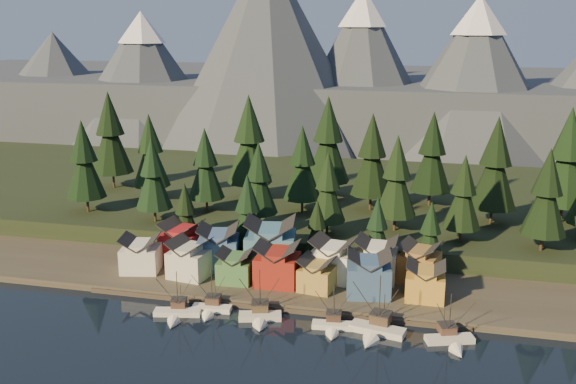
% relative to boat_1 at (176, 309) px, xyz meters
% --- Properties ---
extents(ground, '(500.00, 500.00, 0.00)m').
position_rel_boat_1_xyz_m(ground, '(17.24, -7.67, -1.83)').
color(ground, black).
rests_on(ground, ground).
extents(shore_strip, '(400.00, 50.00, 1.50)m').
position_rel_boat_1_xyz_m(shore_strip, '(17.24, 32.33, -1.08)').
color(shore_strip, '#383429').
rests_on(shore_strip, ground).
extents(hillside, '(420.00, 100.00, 6.00)m').
position_rel_boat_1_xyz_m(hillside, '(17.24, 82.33, 1.17)').
color(hillside, black).
rests_on(hillside, ground).
extents(dock, '(80.00, 4.00, 1.00)m').
position_rel_boat_1_xyz_m(dock, '(17.24, 8.83, -1.33)').
color(dock, '#4E4437').
rests_on(dock, ground).
extents(mountain_ridge, '(560.00, 190.00, 90.00)m').
position_rel_boat_1_xyz_m(mountain_ridge, '(13.04, 205.92, 24.23)').
color(mountain_ridge, '#49505E').
rests_on(mountain_ridge, ground).
extents(boat_1, '(9.93, 10.52, 10.13)m').
position_rel_boat_1_xyz_m(boat_1, '(0.00, 0.00, 0.00)').
color(boat_1, silver).
rests_on(boat_1, ground).
extents(boat_2, '(8.40, 9.01, 10.09)m').
position_rel_boat_1_xyz_m(boat_2, '(5.95, 3.48, 0.14)').
color(boat_2, white).
rests_on(boat_2, ground).
extents(boat_3, '(9.12, 9.73, 11.35)m').
position_rel_boat_1_xyz_m(boat_3, '(16.72, 2.15, 0.46)').
color(boat_3, beige).
rests_on(boat_3, ground).
extents(boat_4, '(8.55, 9.16, 9.92)m').
position_rel_boat_1_xyz_m(boat_4, '(31.29, 1.78, 0.08)').
color(boat_4, silver).
rests_on(boat_4, ground).
extents(boat_5, '(11.10, 11.69, 12.66)m').
position_rel_boat_1_xyz_m(boat_5, '(39.47, 1.43, 0.60)').
color(boat_5, beige).
rests_on(boat_5, ground).
extents(boat_6, '(9.52, 9.94, 10.41)m').
position_rel_boat_1_xyz_m(boat_6, '(53.27, 1.15, 0.13)').
color(boat_6, beige).
rests_on(boat_6, ground).
extents(house_front_0, '(9.78, 9.42, 8.36)m').
position_rel_boat_1_xyz_m(house_front_0, '(-16.03, 17.69, 4.06)').
color(house_front_0, silver).
rests_on(house_front_0, shore_strip).
extents(house_front_1, '(9.48, 9.20, 8.67)m').
position_rel_boat_1_xyz_m(house_front_1, '(-3.83, 17.10, 4.22)').
color(house_front_1, beige).
rests_on(house_front_1, shore_strip).
extents(house_front_2, '(7.79, 7.84, 7.20)m').
position_rel_boat_1_xyz_m(house_front_2, '(6.94, 16.92, 3.45)').
color(house_front_2, '#40703D').
rests_on(house_front_2, shore_strip).
extents(house_front_3, '(9.34, 8.92, 9.30)m').
position_rel_boat_1_xyz_m(house_front_3, '(16.29, 17.68, 4.56)').
color(house_front_3, maroon).
rests_on(house_front_3, shore_strip).
extents(house_front_4, '(8.04, 8.51, 7.20)m').
position_rel_boat_1_xyz_m(house_front_4, '(25.31, 16.67, 3.45)').
color(house_front_4, '#A4843A').
rests_on(house_front_4, shore_strip).
extents(house_front_5, '(10.21, 9.54, 9.45)m').
position_rel_boat_1_xyz_m(house_front_5, '(36.28, 16.42, 4.63)').
color(house_front_5, '#34527B').
rests_on(house_front_5, shore_strip).
extents(house_front_6, '(7.89, 7.46, 7.85)m').
position_rel_boat_1_xyz_m(house_front_6, '(47.89, 17.02, 3.79)').
color(house_front_6, gold).
rests_on(house_front_6, shore_strip).
extents(house_back_0, '(9.80, 9.49, 9.59)m').
position_rel_boat_1_xyz_m(house_back_0, '(-9.50, 26.41, 4.70)').
color(house_back_0, maroon).
rests_on(house_back_0, shore_strip).
extents(house_back_1, '(10.82, 10.91, 10.19)m').
position_rel_boat_1_xyz_m(house_back_1, '(0.74, 23.54, 5.02)').
color(house_back_1, '#3B588C').
rests_on(house_back_1, shore_strip).
extents(house_back_2, '(12.77, 12.01, 11.95)m').
position_rel_boat_1_xyz_m(house_back_2, '(12.53, 25.95, 5.95)').
color(house_back_2, teal).
rests_on(house_back_2, shore_strip).
extents(house_back_3, '(10.59, 9.73, 9.53)m').
position_rel_boat_1_xyz_m(house_back_3, '(27.71, 23.17, 4.68)').
color(house_back_3, silver).
rests_on(house_back_3, shore_strip).
extents(house_back_4, '(9.01, 8.67, 9.60)m').
position_rel_boat_1_xyz_m(house_back_4, '(37.05, 25.12, 4.71)').
color(house_back_4, silver).
rests_on(house_back_4, shore_strip).
extents(house_back_5, '(9.72, 9.79, 8.96)m').
position_rel_boat_1_xyz_m(house_back_5, '(46.34, 26.12, 4.37)').
color(house_back_5, olive).
rests_on(house_back_5, shore_strip).
extents(tree_hill_0, '(11.01, 11.01, 25.65)m').
position_rel_boat_1_xyz_m(tree_hill_0, '(-44.76, 44.33, 18.19)').
color(tree_hill_0, '#332319').
rests_on(tree_hill_0, hillside).
extents(tree_hill_1, '(10.96, 10.96, 25.54)m').
position_rel_boat_1_xyz_m(tree_hill_1, '(-32.76, 60.33, 18.13)').
color(tree_hill_1, '#332319').
rests_on(tree_hill_1, hillside).
extents(tree_hill_2, '(9.62, 9.62, 22.42)m').
position_rel_boat_1_xyz_m(tree_hill_2, '(-22.76, 40.33, 16.42)').
color(tree_hill_2, '#332319').
rests_on(tree_hill_2, hillside).
extents(tree_hill_3, '(10.07, 10.07, 23.46)m').
position_rel_boat_1_xyz_m(tree_hill_3, '(-12.76, 52.33, 17.00)').
color(tree_hill_3, '#332319').
rests_on(tree_hill_3, hillside).
extents(tree_hill_4, '(13.31, 13.31, 31.00)m').
position_rel_boat_1_xyz_m(tree_hill_4, '(-4.76, 67.33, 21.12)').
color(tree_hill_4, '#332319').
rests_on(tree_hill_4, hillside).
extents(tree_hill_5, '(9.53, 9.53, 22.20)m').
position_rel_boat_1_xyz_m(tree_hill_5, '(5.24, 42.33, 16.31)').
color(tree_hill_5, '#332319').
rests_on(tree_hill_5, hillside).
extents(tree_hill_6, '(10.42, 10.42, 24.27)m').
position_rel_boat_1_xyz_m(tree_hill_6, '(13.24, 57.33, 17.43)').
color(tree_hill_6, '#332319').
rests_on(tree_hill_6, hillside).
extents(tree_hill_7, '(8.99, 8.99, 20.94)m').
position_rel_boat_1_xyz_m(tree_hill_7, '(23.24, 40.33, 15.61)').
color(tree_hill_7, '#332319').
rests_on(tree_hill_7, hillside).
extents(tree_hill_8, '(11.69, 11.69, 27.24)m').
position_rel_boat_1_xyz_m(tree_hill_8, '(31.24, 64.33, 19.06)').
color(tree_hill_8, '#332319').
rests_on(tree_hill_8, hillside).
extents(tree_hill_9, '(10.50, 10.50, 24.47)m').
position_rel_boat_1_xyz_m(tree_hill_9, '(39.24, 47.33, 17.55)').
color(tree_hill_9, '#332319').
rests_on(tree_hill_9, hillside).
extents(tree_hill_10, '(11.64, 11.64, 27.12)m').
position_rel_boat_1_xyz_m(tree_hill_10, '(47.24, 72.33, 18.99)').
color(tree_hill_10, '#332319').
rests_on(tree_hill_10, hillside).
extents(tree_hill_11, '(9.14, 9.14, 21.29)m').
position_rel_boat_1_xyz_m(tree_hill_11, '(55.24, 42.33, 15.80)').
color(tree_hill_11, '#332319').
rests_on(tree_hill_11, hillside).
extents(tree_hill_12, '(12.13, 12.13, 28.25)m').
position_rel_boat_1_xyz_m(tree_hill_12, '(63.24, 58.33, 19.61)').
color(tree_hill_12, '#332319').
rests_on(tree_hill_12, hillside).
extents(tree_hill_13, '(10.31, 10.31, 24.01)m').
position_rel_boat_1_xyz_m(tree_hill_13, '(73.24, 40.33, 17.30)').
color(tree_hill_13, '#332319').
rests_on(tree_hill_13, hillside).
extents(tree_hill_14, '(13.06, 13.06, 30.43)m').
position_rel_boat_1_xyz_m(tree_hill_14, '(81.24, 64.33, 20.81)').
color(tree_hill_14, '#332319').
rests_on(tree_hill_14, hillside).
extents(tree_hill_15, '(13.08, 13.08, 30.46)m').
position_rel_boat_1_xyz_m(tree_hill_15, '(17.24, 74.33, 20.83)').
color(tree_hill_15, '#332319').
rests_on(tree_hill_15, hillside).
extents(tree_hill_16, '(13.09, 13.09, 30.50)m').
position_rel_boat_1_xyz_m(tree_hill_16, '(-50.76, 70.33, 20.84)').
color(tree_hill_16, '#332319').
rests_on(tree_hill_16, hillside).
extents(tree_shore_0, '(7.59, 7.59, 17.67)m').
position_rel_boat_1_xyz_m(tree_shore_0, '(-10.76, 32.33, 9.32)').
color(tree_shore_0, '#332319').
rests_on(tree_shore_0, shore_strip).
extents(tree_shore_1, '(8.90, 8.90, 20.74)m').
position_rel_boat_1_xyz_m(tree_shore_1, '(5.24, 32.33, 11.00)').
color(tree_shore_1, '#332319').
rests_on(tree_shore_1, shore_strip).
extents(tree_shore_2, '(6.65, 6.65, 15.49)m').
position_rel_boat_1_xyz_m(tree_shore_2, '(22.24, 32.33, 8.13)').
color(tree_shore_2, '#332319').
rests_on(tree_shore_2, shore_strip).
extents(tree_shore_3, '(7.34, 7.34, 17.10)m').
position_rel_boat_1_xyz_m(tree_shore_3, '(36.24, 32.33, 9.01)').
color(tree_shore_3, '#332319').
rests_on(tree_shore_3, shore_strip).
extents(tree_shore_4, '(7.22, 7.22, 16.82)m').
position_rel_boat_1_xyz_m(tree_shore_4, '(48.24, 32.33, 8.85)').
color(tree_shore_4, '#332319').
rests_on(tree_shore_4, shore_strip).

